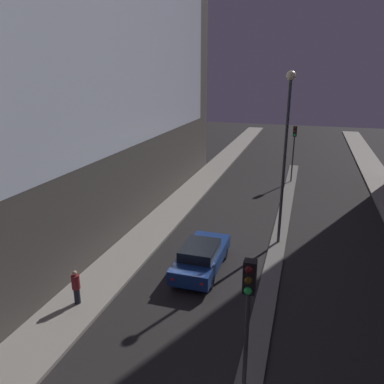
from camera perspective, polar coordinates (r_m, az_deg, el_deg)
median_strip at (r=24.62m, az=13.48°, el=-5.05°), size 0.87×33.17×0.11m
traffic_light_near at (r=10.18m, az=8.51°, el=-16.94°), size 0.32×0.42×4.90m
traffic_light_mid at (r=33.64m, az=15.30°, el=7.46°), size 0.32×0.42×4.90m
street_lamp at (r=20.48m, az=14.17°, el=8.05°), size 0.48×0.48×9.39m
car_left_lane at (r=18.70m, az=1.43°, el=-9.79°), size 1.91×4.77×1.51m
pedestrian_on_left_sidewalk at (r=16.74m, az=-17.24°, el=-13.57°), size 0.34×0.34×1.52m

